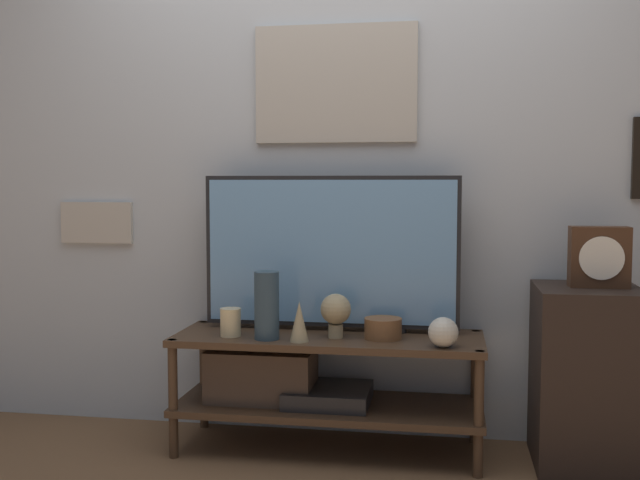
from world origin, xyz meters
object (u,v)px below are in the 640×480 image
Objects in this scene: television at (331,252)px; vase_tall_ceramic at (267,305)px; decorative_bust at (336,311)px; mantel_clock at (599,257)px; candle_jar at (231,322)px; vase_wide_bowl at (383,328)px; vase_round_glass at (443,332)px; vase_slim_bronze at (299,321)px.

television is 0.39m from vase_tall_ceramic.
decorative_bust is (0.05, -0.15, -0.24)m from television.
vase_tall_ceramic is 1.16× the size of mantel_clock.
vase_wide_bowl is at bearing 5.55° from candle_jar.
vase_wide_bowl is 0.92m from mantel_clock.
vase_round_glass is 0.28m from vase_wide_bowl.
vase_wide_bowl is (-0.25, 0.13, -0.02)m from vase_round_glass.
vase_slim_bronze is at bearing 179.09° from vase_round_glass.
television is 3.96× the size of vase_tall_ceramic.
candle_jar is 0.49× the size of mantel_clock.
television is 0.41m from vase_wide_bowl.
candle_jar is at bearing -175.75° from mantel_clock.
vase_round_glass is 0.71m from mantel_clock.
vase_tall_ceramic is 1.37m from mantel_clock.
mantel_clock reaches higher than decorative_bust.
vase_wide_bowl is 0.65m from candle_jar.
candle_jar is 0.64× the size of decorative_bust.
decorative_bust is at bearing 5.57° from candle_jar.
vase_wide_bowl is at bearing 11.25° from vase_tall_ceramic.
television reaches higher than vase_round_glass.
mantel_clock is (1.20, 0.17, 0.27)m from vase_slim_bronze.
vase_round_glass is at bearing -4.18° from candle_jar.
television is 0.53m from candle_jar.
vase_round_glass is 0.49× the size of mantel_clock.
vase_slim_bronze is at bearing -172.02° from mantel_clock.
vase_slim_bronze is at bearing -10.28° from candle_jar.
vase_slim_bronze reaches higher than candle_jar.
vase_wide_bowl is (0.48, 0.10, -0.10)m from vase_tall_ceramic.
vase_wide_bowl is (0.24, -0.13, -0.31)m from television.
television is at bearing 70.08° from vase_slim_bronze.
decorative_bust is (0.28, 0.08, -0.03)m from vase_tall_ceramic.
television is 1.11m from mantel_clock.
television is 6.03× the size of decorative_bust.
vase_round_glass is 1.00× the size of candle_jar.
decorative_bust reaches higher than vase_round_glass.
vase_wide_bowl is 0.84× the size of decorative_bust.
vase_tall_ceramic is 0.29m from decorative_bust.
vase_slim_bronze is (-0.09, -0.25, -0.27)m from television.
candle_jar is at bearing 175.82° from vase_round_glass.
vase_tall_ceramic is 1.70× the size of vase_slim_bronze.
vase_tall_ceramic is 1.52× the size of decorative_bust.
television reaches higher than vase_tall_ceramic.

